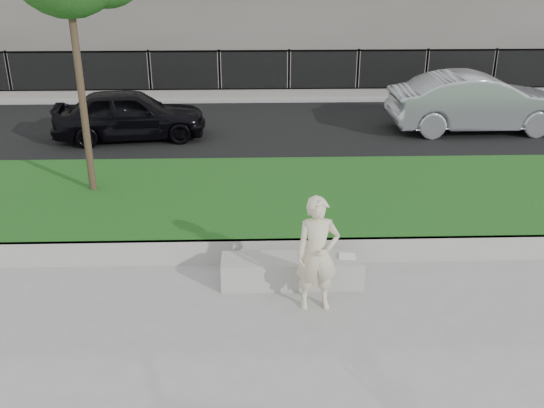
{
  "coord_description": "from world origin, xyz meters",
  "views": [
    {
      "loc": [
        0.45,
        -7.3,
        4.52
      ],
      "look_at": [
        0.72,
        1.2,
        0.93
      ],
      "focal_mm": 40.0,
      "sensor_mm": 36.0,
      "label": 1
    }
  ],
  "objects_px": {
    "man": "(317,254)",
    "car_silver": "(478,103)",
    "stone_bench": "(292,271)",
    "book": "(347,256)",
    "car_dark": "(130,114)"
  },
  "relations": [
    {
      "from": "book",
      "to": "car_silver",
      "type": "relative_size",
      "value": 0.05
    },
    {
      "from": "man",
      "to": "book",
      "type": "height_order",
      "value": "man"
    },
    {
      "from": "man",
      "to": "book",
      "type": "xyz_separation_m",
      "value": [
        0.51,
        0.63,
        -0.37
      ]
    },
    {
      "from": "book",
      "to": "car_silver",
      "type": "distance_m",
      "value": 9.01
    },
    {
      "from": "car_silver",
      "to": "man",
      "type": "bearing_deg",
      "value": 147.74
    },
    {
      "from": "car_silver",
      "to": "stone_bench",
      "type": "bearing_deg",
      "value": 144.3
    },
    {
      "from": "man",
      "to": "car_silver",
      "type": "bearing_deg",
      "value": 55.12
    },
    {
      "from": "man",
      "to": "car_silver",
      "type": "distance_m",
      "value": 9.8
    },
    {
      "from": "man",
      "to": "car_silver",
      "type": "xyz_separation_m",
      "value": [
        5.08,
        8.39,
        -0.0
      ]
    },
    {
      "from": "stone_bench",
      "to": "car_dark",
      "type": "bearing_deg",
      "value": 116.48
    },
    {
      "from": "stone_bench",
      "to": "car_dark",
      "type": "height_order",
      "value": "car_dark"
    },
    {
      "from": "stone_bench",
      "to": "car_dark",
      "type": "relative_size",
      "value": 0.54
    },
    {
      "from": "stone_bench",
      "to": "car_silver",
      "type": "bearing_deg",
      "value": 55.37
    },
    {
      "from": "stone_bench",
      "to": "book",
      "type": "xyz_separation_m",
      "value": [
        0.8,
        0.01,
        0.22
      ]
    },
    {
      "from": "car_dark",
      "to": "book",
      "type": "bearing_deg",
      "value": -155.69
    }
  ]
}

